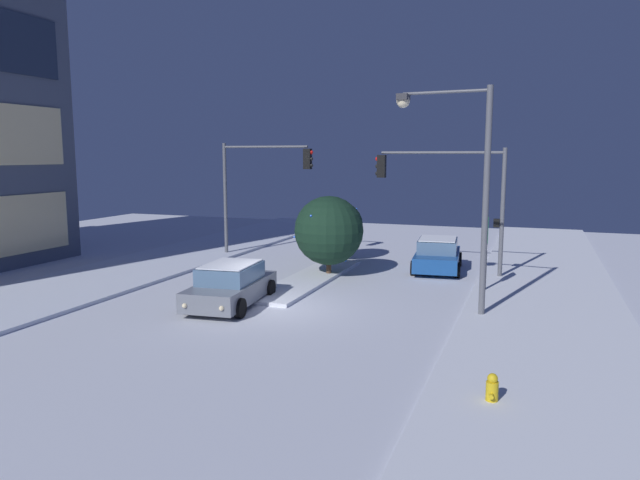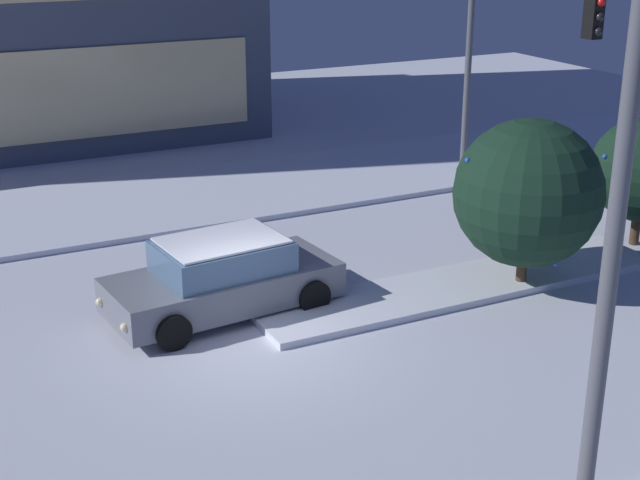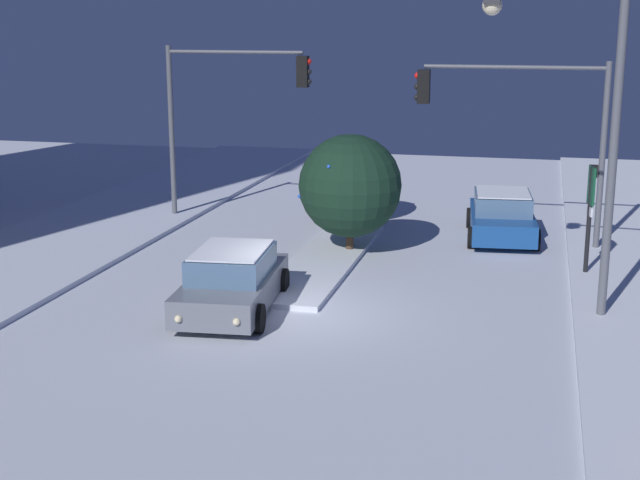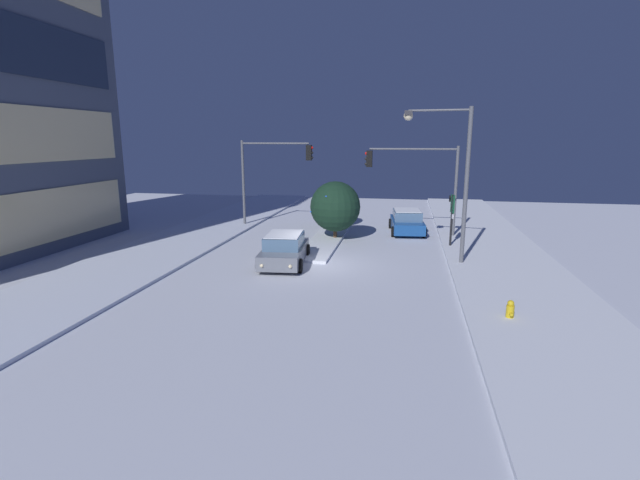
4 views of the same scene
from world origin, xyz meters
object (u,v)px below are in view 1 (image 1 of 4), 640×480
(car_far, at_px, (231,285))
(decorated_tree_median, at_px, (329,231))
(traffic_light_corner_far_right, at_px, (260,177))
(street_lamp_arched, at_px, (459,168))
(car_near, at_px, (437,255))
(parking_info_sign, at_px, (486,244))
(decorated_tree_left_of_median, at_px, (339,225))
(fire_hydrant, at_px, (492,391))
(traffic_light_corner_near_right, at_px, (448,187))

(car_far, bearing_deg, decorated_tree_median, 159.76)
(traffic_light_corner_far_right, distance_m, street_lamp_arched, 13.46)
(car_near, height_order, traffic_light_corner_far_right, traffic_light_corner_far_right)
(car_near, relative_size, parking_info_sign, 1.52)
(car_near, distance_m, street_lamp_arched, 8.67)
(car_far, distance_m, parking_info_sign, 9.66)
(parking_info_sign, height_order, decorated_tree_left_of_median, decorated_tree_left_of_median)
(parking_info_sign, bearing_deg, car_near, -70.31)
(car_near, bearing_deg, traffic_light_corner_far_right, 81.66)
(decorated_tree_median, bearing_deg, street_lamp_arched, -126.70)
(traffic_light_corner_far_right, relative_size, fire_hydrant, 8.01)
(traffic_light_corner_far_right, height_order, decorated_tree_median, traffic_light_corner_far_right)
(fire_hydrant, height_order, parking_info_sign, parking_info_sign)
(street_lamp_arched, bearing_deg, parking_info_sign, -94.67)
(traffic_light_corner_near_right, height_order, fire_hydrant, traffic_light_corner_near_right)
(car_near, bearing_deg, car_far, 141.28)
(street_lamp_arched, height_order, fire_hydrant, street_lamp_arched)
(decorated_tree_median, bearing_deg, car_near, -55.04)
(parking_info_sign, relative_size, decorated_tree_median, 0.84)
(parking_info_sign, xyz_separation_m, decorated_tree_left_of_median, (4.88, 7.48, -0.12))
(car_far, distance_m, traffic_light_corner_near_right, 10.58)
(traffic_light_corner_near_right, relative_size, parking_info_sign, 1.89)
(decorated_tree_median, bearing_deg, parking_info_sign, -98.02)
(car_far, xyz_separation_m, street_lamp_arched, (1.45, -7.55, 4.13))
(traffic_light_corner_near_right, distance_m, decorated_tree_median, 5.48)
(street_lamp_arched, xyz_separation_m, decorated_tree_median, (4.46, 5.99, -2.83))
(street_lamp_arched, distance_m, decorated_tree_median, 7.99)
(traffic_light_corner_near_right, distance_m, street_lamp_arched, 6.59)
(car_far, xyz_separation_m, traffic_light_corner_near_right, (7.85, -6.33, 3.18))
(traffic_light_corner_near_right, relative_size, street_lamp_arched, 0.76)
(fire_hydrant, bearing_deg, decorated_tree_median, 33.72)
(fire_hydrant, height_order, decorated_tree_median, decorated_tree_median)
(traffic_light_corner_near_right, height_order, street_lamp_arched, street_lamp_arched)
(fire_hydrant, relative_size, parking_info_sign, 0.25)
(car_far, height_order, street_lamp_arched, street_lamp_arched)
(decorated_tree_left_of_median, bearing_deg, decorated_tree_median, -167.95)
(traffic_light_corner_near_right, bearing_deg, decorated_tree_median, 22.15)
(car_near, height_order, decorated_tree_median, decorated_tree_median)
(street_lamp_arched, bearing_deg, traffic_light_corner_near_right, -73.44)
(car_far, relative_size, decorated_tree_median, 1.32)
(fire_hydrant, bearing_deg, parking_info_sign, 5.59)
(decorated_tree_left_of_median, bearing_deg, car_far, 175.83)
(parking_info_sign, height_order, decorated_tree_median, decorated_tree_median)
(parking_info_sign, distance_m, decorated_tree_left_of_median, 8.93)
(car_near, bearing_deg, parking_info_sign, -153.83)
(car_far, height_order, traffic_light_corner_near_right, traffic_light_corner_near_right)
(decorated_tree_left_of_median, bearing_deg, parking_info_sign, -123.14)
(car_far, relative_size, traffic_light_corner_near_right, 0.82)
(traffic_light_corner_far_right, height_order, traffic_light_corner_near_right, traffic_light_corner_far_right)
(traffic_light_corner_far_right, height_order, parking_info_sign, traffic_light_corner_far_right)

